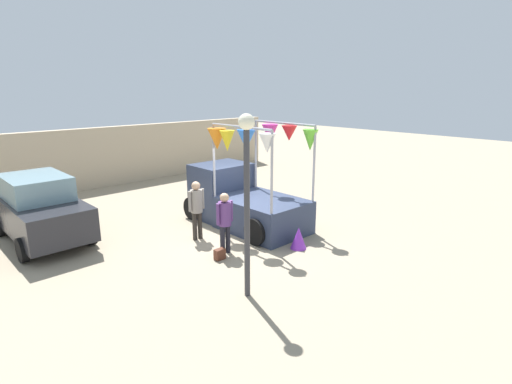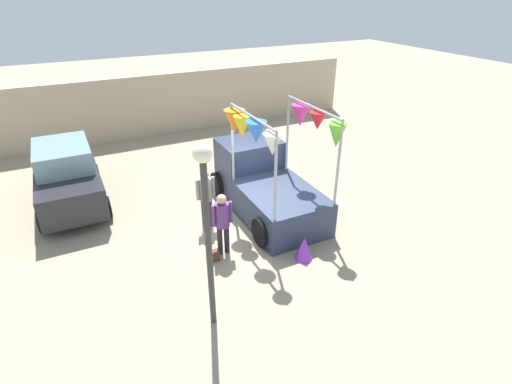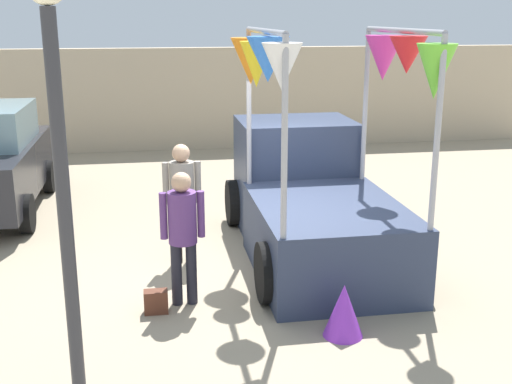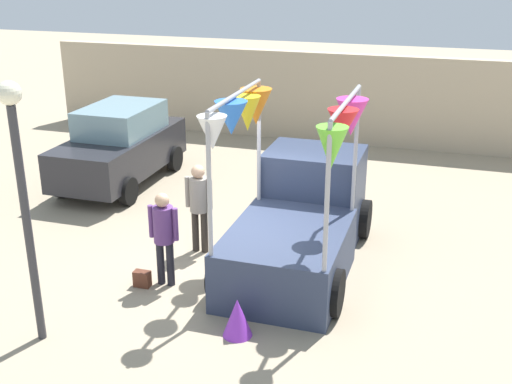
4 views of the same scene
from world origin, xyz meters
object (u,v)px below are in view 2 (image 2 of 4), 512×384
Objects in this scene: person_vendor at (206,193)px; street_lamp at (207,215)px; handbag at (214,256)px; parked_car at (67,176)px; vendor_truck at (264,179)px; person_customer at (222,219)px; folded_kite_bundle_violet at (304,249)px.

street_lamp is (-1.13, -3.38, 1.45)m from person_vendor.
person_vendor reaches higher than handbag.
person_vendor is (3.26, -3.00, 0.09)m from parked_car.
handbag is 3.05m from street_lamp.
handbag is (-2.29, -1.79, -0.79)m from vendor_truck.
folded_kite_bundle_violet is (1.66, -1.11, -0.69)m from person_customer.
parked_car is at bearing 126.17° from person_customer.
person_vendor is (-1.87, -0.24, 0.11)m from vendor_truck.
folded_kite_bundle_violet is (1.59, -2.47, -0.74)m from person_vendor.
person_customer is at bearing -93.11° from person_vendor.
street_lamp is (-3.00, -3.62, 1.56)m from vendor_truck.
folded_kite_bundle_violet is (-0.28, -2.70, -0.63)m from vendor_truck.
parked_car is 2.34× the size of person_vendor.
parked_car reaches higher than handbag.
person_vendor is at bearing 74.79° from handbag.
parked_car is 4.43m from person_vendor.
handbag is at bearing 68.95° from street_lamp.
street_lamp is at bearing -111.05° from handbag.
person_customer is at bearing 29.74° from handbag.
handbag is at bearing -58.11° from parked_car.
street_lamp is (-0.70, -1.83, 2.34)m from handbag.
person_vendor is at bearing -172.78° from vendor_truck.
parked_car is 6.91m from street_lamp.
parked_car is 2.43× the size of person_customer.
vendor_truck is at bearing 39.38° from person_customer.
parked_car is at bearing 151.68° from vendor_truck.
vendor_truck is at bearing 50.40° from street_lamp.
folded_kite_bundle_violet is at bearing 18.70° from street_lamp.
folded_kite_bundle_violet is at bearing -57.22° from person_vendor.
vendor_truck is 1.08× the size of street_lamp.
folded_kite_bundle_violet is at bearing -24.29° from handbag.
street_lamp is 3.60m from folded_kite_bundle_violet.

